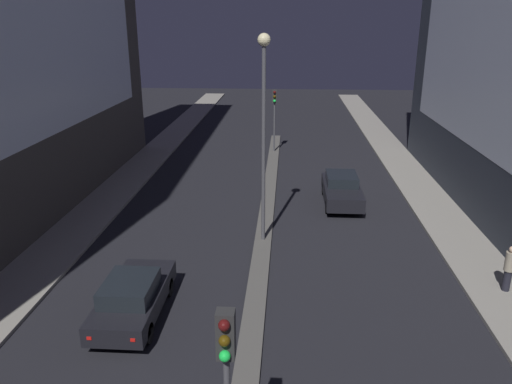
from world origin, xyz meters
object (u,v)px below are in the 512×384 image
at_px(car_right_lane, 342,189).
at_px(pedestrian_on_right_sidewalk, 509,267).
at_px(street_lamp, 264,109).
at_px(car_left_lane, 133,297).
at_px(traffic_light_mid, 274,107).
at_px(traffic_light_near, 226,371).

height_order(car_right_lane, pedestrian_on_right_sidewalk, pedestrian_on_right_sidewalk).
relative_size(street_lamp, car_left_lane, 1.95).
bearing_deg(car_right_lane, traffic_light_mid, 110.39).
xyz_separation_m(traffic_light_mid, street_lamp, (0.00, -15.34, 2.42)).
bearing_deg(street_lamp, traffic_light_near, -90.00).
bearing_deg(pedestrian_on_right_sidewalk, car_left_lane, -169.51).
bearing_deg(traffic_light_mid, car_right_lane, -69.61).
bearing_deg(street_lamp, car_left_lane, -122.13).
bearing_deg(traffic_light_mid, traffic_light_near, -90.00).
bearing_deg(car_right_lane, traffic_light_near, -102.24).
height_order(traffic_light_mid, car_left_lane, traffic_light_mid).
relative_size(traffic_light_near, street_lamp, 0.52).
relative_size(car_left_lane, car_right_lane, 0.96).
relative_size(traffic_light_mid, car_right_lane, 0.97).
distance_m(street_lamp, car_left_lane, 8.77).
relative_size(car_right_lane, pedestrian_on_right_sidewalk, 2.71).
bearing_deg(car_left_lane, street_lamp, 57.87).
relative_size(street_lamp, pedestrian_on_right_sidewalk, 5.08).
xyz_separation_m(traffic_light_near, pedestrian_on_right_sidewalk, (8.68, 8.83, -2.33)).
bearing_deg(car_right_lane, pedestrian_on_right_sidewalk, -61.15).
height_order(traffic_light_mid, pedestrian_on_right_sidewalk, traffic_light_mid).
distance_m(traffic_light_near, traffic_light_mid, 27.94).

